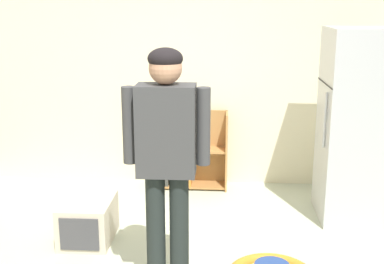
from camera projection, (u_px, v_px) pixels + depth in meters
The scene contains 5 objects.
back_wall at pixel (190, 63), 5.49m from camera, with size 5.20×0.06×2.70m, color beige.
refrigerator at pixel (361, 126), 4.64m from camera, with size 0.73×0.68×1.78m.
bookshelf at pixel (186, 155), 5.55m from camera, with size 0.80×0.28×0.85m.
standing_person at pixel (166, 152), 3.28m from camera, with size 0.57×0.22×1.72m.
pet_carrier at pixel (88, 220), 4.32m from camera, with size 0.42×0.55×0.36m.
Camera 1 is at (0.38, -3.16, 1.99)m, focal length 47.20 mm.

